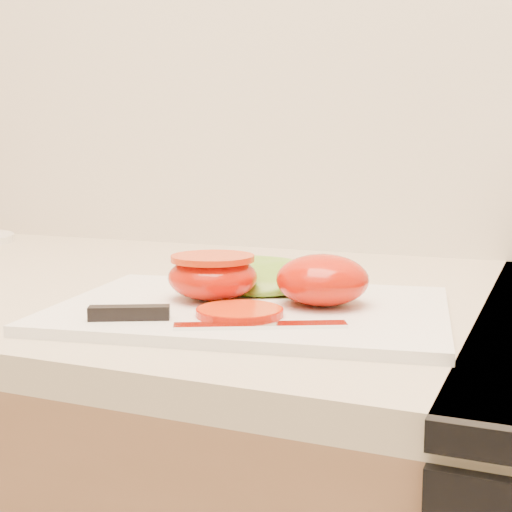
% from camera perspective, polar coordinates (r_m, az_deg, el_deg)
% --- Properties ---
extents(cutting_board, '(0.40, 0.32, 0.01)m').
position_cam_1_polar(cutting_board, '(0.68, -0.33, -4.30)').
color(cutting_board, white).
rests_on(cutting_board, counter).
extents(tomato_half_dome, '(0.09, 0.09, 0.05)m').
position_cam_1_polar(tomato_half_dome, '(0.67, 5.33, -1.90)').
color(tomato_half_dome, red).
rests_on(tomato_half_dome, cutting_board).
extents(tomato_half_cut, '(0.09, 0.09, 0.04)m').
position_cam_1_polar(tomato_half_cut, '(0.70, -3.48, -1.55)').
color(tomato_half_cut, red).
rests_on(tomato_half_cut, cutting_board).
extents(tomato_slice_0, '(0.07, 0.07, 0.01)m').
position_cam_1_polar(tomato_slice_0, '(0.63, -1.32, -4.49)').
color(tomato_slice_0, '#E44314').
rests_on(tomato_slice_0, cutting_board).
extents(lettuce_leaf_0, '(0.15, 0.10, 0.03)m').
position_cam_1_polar(lettuce_leaf_0, '(0.75, -0.11, -1.62)').
color(lettuce_leaf_0, '#6CB830').
rests_on(lettuce_leaf_0, cutting_board).
extents(lettuce_leaf_1, '(0.14, 0.12, 0.03)m').
position_cam_1_polar(lettuce_leaf_1, '(0.75, 3.37, -1.78)').
color(lettuce_leaf_1, '#6CB830').
rests_on(lettuce_leaf_1, cutting_board).
extents(knife, '(0.22, 0.08, 0.01)m').
position_cam_1_polar(knife, '(0.61, -6.15, -4.92)').
color(knife, silver).
rests_on(knife, cutting_board).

